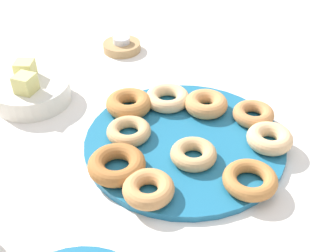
% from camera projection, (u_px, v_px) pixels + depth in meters
% --- Properties ---
extents(ground_plane, '(2.40, 2.40, 0.00)m').
position_uv_depth(ground_plane, '(185.00, 144.00, 0.75)').
color(ground_plane, white).
extents(donut_plate, '(0.36, 0.36, 0.01)m').
position_uv_depth(donut_plate, '(185.00, 141.00, 0.75)').
color(donut_plate, '#1E6B93').
rests_on(donut_plate, ground_plane).
extents(donut_0, '(0.12, 0.12, 0.03)m').
position_uv_depth(donut_0, '(167.00, 98.00, 0.82)').
color(donut_0, '#EABC84').
rests_on(donut_0, donut_plate).
extents(donut_1, '(0.10, 0.10, 0.02)m').
position_uv_depth(donut_1, '(250.00, 180.00, 0.65)').
color(donut_1, '#BC7A3D').
rests_on(donut_1, donut_plate).
extents(donut_2, '(0.11, 0.11, 0.02)m').
position_uv_depth(donut_2, '(194.00, 154.00, 0.69)').
color(donut_2, tan).
rests_on(donut_2, donut_plate).
extents(donut_3, '(0.11, 0.11, 0.02)m').
position_uv_depth(donut_3, '(253.00, 114.00, 0.78)').
color(donut_3, '#C6844C').
rests_on(donut_3, donut_plate).
extents(donut_4, '(0.11, 0.11, 0.02)m').
position_uv_depth(donut_4, '(129.00, 131.00, 0.74)').
color(donut_4, tan).
rests_on(donut_4, donut_plate).
extents(donut_5, '(0.11, 0.11, 0.03)m').
position_uv_depth(donut_5, '(270.00, 138.00, 0.72)').
color(donut_5, '#EABC84').
rests_on(donut_5, donut_plate).
extents(donut_6, '(0.10, 0.10, 0.03)m').
position_uv_depth(donut_6, '(206.00, 104.00, 0.81)').
color(donut_6, tan).
rests_on(donut_6, donut_plate).
extents(donut_7, '(0.09, 0.09, 0.03)m').
position_uv_depth(donut_7, '(148.00, 189.00, 0.63)').
color(donut_7, tan).
rests_on(donut_7, donut_plate).
extents(donut_8, '(0.13, 0.13, 0.03)m').
position_uv_depth(donut_8, '(117.00, 165.00, 0.67)').
color(donut_8, '#AD6B33').
rests_on(donut_8, donut_plate).
extents(donut_9, '(0.11, 0.11, 0.03)m').
position_uv_depth(donut_9, '(129.00, 104.00, 0.81)').
color(donut_9, '#BC7A3D').
rests_on(donut_9, donut_plate).
extents(candle_holder, '(0.09, 0.09, 0.02)m').
position_uv_depth(candle_holder, '(122.00, 47.00, 1.03)').
color(candle_holder, tan).
rests_on(candle_holder, ground_plane).
extents(tealight, '(0.04, 0.04, 0.01)m').
position_uv_depth(tealight, '(121.00, 40.00, 1.02)').
color(tealight, silver).
rests_on(tealight, candle_holder).
extents(fruit_bowl, '(0.15, 0.15, 0.04)m').
position_uv_depth(fruit_bowl, '(32.00, 93.00, 0.85)').
color(fruit_bowl, silver).
rests_on(fruit_bowl, ground_plane).
extents(melon_chunk_left, '(0.05, 0.05, 0.04)m').
position_uv_depth(melon_chunk_left, '(25.00, 83.00, 0.80)').
color(melon_chunk_left, '#DBD67A').
rests_on(melon_chunk_left, fruit_bowl).
extents(melon_chunk_right, '(0.04, 0.04, 0.04)m').
position_uv_depth(melon_chunk_right, '(25.00, 69.00, 0.85)').
color(melon_chunk_right, '#DBD67A').
rests_on(melon_chunk_right, fruit_bowl).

